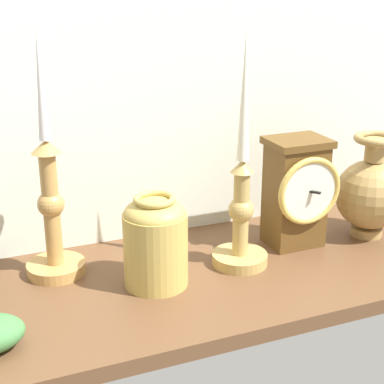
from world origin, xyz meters
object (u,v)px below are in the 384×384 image
object	(u,v)px
candlestick_tall_center	(241,206)
candlestick_tall_left	(51,210)
mantel_clock	(297,191)
brass_vase_bulbous	(370,192)
brass_vase_jar	(155,239)

from	to	relation	value
candlestick_tall_center	candlestick_tall_left	bearing A→B (deg)	164.07
mantel_clock	brass_vase_bulbous	distance (cm)	14.57
candlestick_tall_center	brass_vase_bulbous	bearing A→B (deg)	3.48
mantel_clock	brass_vase_jar	xyz separation A→B (cm)	(-27.21, -4.48, -2.38)
candlestick_tall_left	candlestick_tall_center	size ratio (longest dim) A/B	1.02
brass_vase_bulbous	mantel_clock	bearing A→B (deg)	173.48
brass_vase_jar	candlestick_tall_center	bearing A→B (deg)	4.66
candlestick_tall_left	mantel_clock	bearing A→B (deg)	-6.82
candlestick_tall_left	candlestick_tall_center	world-z (taller)	candlestick_tall_left
brass_vase_bulbous	brass_vase_jar	xyz separation A→B (cm)	(-41.60, -2.84, -0.78)
mantel_clock	brass_vase_jar	world-z (taller)	mantel_clock
brass_vase_bulbous	brass_vase_jar	bearing A→B (deg)	-176.10
mantel_clock	candlestick_tall_left	distance (cm)	41.13
mantel_clock	candlestick_tall_center	xyz separation A→B (cm)	(-12.27, -3.27, 0.34)
candlestick_tall_center	brass_vase_bulbous	size ratio (longest dim) A/B	2.01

